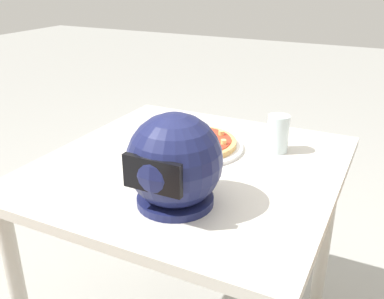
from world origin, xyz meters
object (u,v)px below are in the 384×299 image
at_px(dining_table, 190,191).
at_px(pizza, 193,141).
at_px(drinking_glass, 278,134).
at_px(motorcycle_helmet, 174,163).

height_order(dining_table, pizza, pizza).
xyz_separation_m(pizza, drinking_glass, (-0.26, -0.10, 0.04)).
xyz_separation_m(pizza, motorcycle_helmet, (-0.12, 0.34, 0.09)).
distance_m(motorcycle_helmet, drinking_glass, 0.47).
bearing_deg(drinking_glass, motorcycle_helmet, 72.83).
height_order(motorcycle_helmet, drinking_glass, motorcycle_helmet).
relative_size(dining_table, motorcycle_helmet, 3.80).
bearing_deg(motorcycle_helmet, drinking_glass, -107.17).
bearing_deg(dining_table, drinking_glass, -135.59).
bearing_deg(pizza, motorcycle_helmet, 109.24).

